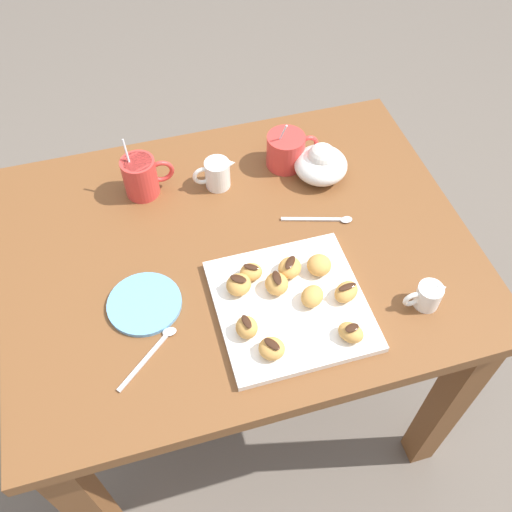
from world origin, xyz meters
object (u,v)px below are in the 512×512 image
(beignet_8, at_px, (346,292))
(beignet_0, at_px, (277,284))
(beignet_6, at_px, (253,272))
(beignet_9, at_px, (247,327))
(beignet_2, at_px, (239,285))
(chocolate_sauce_pitcher, at_px, (428,295))
(cream_pitcher_white, at_px, (219,173))
(ice_cream_bowl, at_px, (321,163))
(beignet_5, at_px, (351,332))
(beignet_1, at_px, (272,348))
(pastry_plate_square, at_px, (291,305))
(beignet_3, at_px, (319,265))
(coffee_mug_red_left, at_px, (141,176))
(dining_table, at_px, (240,281))
(beignet_4, at_px, (312,296))
(coffee_mug_red_right, at_px, (286,149))
(saucer_sky_left, at_px, (145,304))
(beignet_7, at_px, (290,268))

(beignet_8, bearing_deg, beignet_0, 156.99)
(beignet_6, distance_m, beignet_9, 0.14)
(beignet_2, bearing_deg, chocolate_sauce_pitcher, -19.41)
(cream_pitcher_white, bearing_deg, beignet_8, -67.07)
(ice_cream_bowl, relative_size, beignet_2, 2.44)
(beignet_2, relative_size, beignet_5, 1.03)
(beignet_8, bearing_deg, beignet_9, -173.14)
(beignet_1, bearing_deg, pastry_plate_square, 54.04)
(pastry_plate_square, distance_m, beignet_3, 0.11)
(pastry_plate_square, height_order, coffee_mug_red_left, coffee_mug_red_left)
(dining_table, distance_m, beignet_4, 0.28)
(beignet_0, bearing_deg, coffee_mug_red_right, 69.29)
(pastry_plate_square, distance_m, beignet_4, 0.05)
(beignet_8, bearing_deg, beignet_3, 111.63)
(beignet_4, distance_m, beignet_6, 0.13)
(ice_cream_bowl, distance_m, beignet_5, 0.46)
(coffee_mug_red_right, bearing_deg, coffee_mug_red_left, 180.00)
(saucer_sky_left, relative_size, beignet_7, 2.86)
(beignet_2, relative_size, beignet_9, 1.12)
(beignet_0, bearing_deg, beignet_5, -54.37)
(coffee_mug_red_right, distance_m, beignet_3, 0.35)
(beignet_0, height_order, beignet_7, beignet_0)
(coffee_mug_red_left, distance_m, beignet_2, 0.38)
(chocolate_sauce_pitcher, height_order, beignet_0, chocolate_sauce_pitcher)
(beignet_7, bearing_deg, cream_pitcher_white, 104.06)
(beignet_0, bearing_deg, beignet_4, -38.31)
(coffee_mug_red_left, xyz_separation_m, beignet_9, (0.13, -0.45, -0.02))
(beignet_0, xyz_separation_m, beignet_2, (-0.07, 0.02, -0.00))
(cream_pitcher_white, distance_m, beignet_6, 0.30)
(coffee_mug_red_right, height_order, beignet_8, coffee_mug_red_right)
(coffee_mug_red_right, relative_size, beignet_6, 2.83)
(cream_pitcher_white, distance_m, beignet_2, 0.32)
(beignet_0, bearing_deg, beignet_2, 164.94)
(beignet_5, distance_m, beignet_8, 0.09)
(beignet_4, bearing_deg, beignet_3, 60.13)
(beignet_3, bearing_deg, pastry_plate_square, -143.09)
(beignet_4, height_order, beignet_8, beignet_4)
(beignet_1, xyz_separation_m, beignet_8, (0.18, 0.08, 0.00))
(ice_cream_bowl, xyz_separation_m, chocolate_sauce_pitcher, (0.08, -0.41, -0.01))
(saucer_sky_left, height_order, beignet_1, beignet_1)
(coffee_mug_red_left, relative_size, cream_pitcher_white, 1.44)
(beignet_0, distance_m, beignet_7, 0.05)
(ice_cream_bowl, bearing_deg, beignet_5, -102.80)
(beignet_0, distance_m, beignet_5, 0.18)
(beignet_0, bearing_deg, saucer_sky_left, 169.92)
(beignet_3, relative_size, beignet_5, 1.02)
(cream_pitcher_white, bearing_deg, beignet_3, -66.76)
(pastry_plate_square, xyz_separation_m, beignet_9, (-0.10, -0.04, 0.03))
(saucer_sky_left, bearing_deg, cream_pitcher_white, 52.13)
(saucer_sky_left, distance_m, beignet_3, 0.37)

